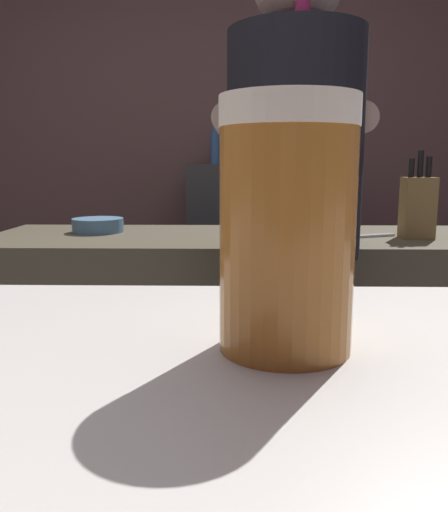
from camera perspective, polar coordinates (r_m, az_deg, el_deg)
The scene contains 12 objects.
wall_back at distance 3.41m, azimuth -1.37°, elevation 13.79°, with size 5.20×0.10×2.70m, color brown.
prep_counter at distance 1.93m, azimuth 7.18°, elevation -10.83°, with size 2.10×0.60×0.88m, color #484131.
back_shelf at distance 3.17m, azimuth 3.26°, elevation -0.22°, with size 0.79×0.36×1.12m, color #3A3A3B.
bartender at distance 1.35m, azimuth 7.52°, elevation 3.06°, with size 0.42×0.51×1.66m.
knife_block at distance 1.83m, azimuth 20.40°, elevation 5.10°, with size 0.10×0.08×0.29m.
mixing_bowl at distance 1.94m, azimuth -13.60°, elevation 3.29°, with size 0.18×0.18×0.05m, color #476E8E.
chefs_knife at distance 1.81m, azimuth 14.92°, elevation 2.11°, with size 0.24×0.03×0.01m, color silver.
pint_glass_far at distance 0.28m, azimuth 6.88°, elevation 3.18°, with size 0.07×0.07×0.13m.
bottle_soy at distance 3.17m, azimuth -0.96°, elevation 11.87°, with size 0.06×0.06×0.27m.
bottle_vinegar at distance 3.10m, azimuth 7.78°, elevation 11.55°, with size 0.07×0.07×0.23m.
bottle_hot_sauce at distance 3.24m, azimuth 9.31°, elevation 11.47°, with size 0.06×0.06×0.23m.
bottle_olive_oil at distance 3.08m, azimuth 1.74°, elevation 11.60°, with size 0.07×0.07×0.22m.
Camera 1 is at (0.15, -1.20, 1.12)m, focal length 36.62 mm.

